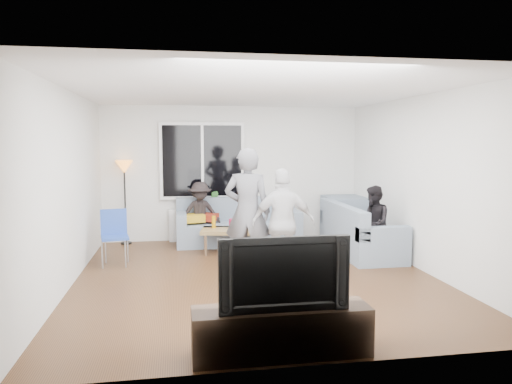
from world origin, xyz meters
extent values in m
cube|color=#56351C|center=(0.00, 0.00, -0.02)|extent=(5.00, 5.50, 0.04)
cube|color=white|center=(0.00, 0.00, 2.62)|extent=(5.00, 5.50, 0.04)
cube|color=silver|center=(0.00, 2.77, 1.30)|extent=(5.00, 0.04, 2.60)
cube|color=silver|center=(0.00, -2.77, 1.30)|extent=(5.00, 0.04, 2.60)
cube|color=silver|center=(-2.52, 0.00, 1.30)|extent=(0.04, 5.50, 2.60)
cube|color=silver|center=(2.52, 0.00, 1.30)|extent=(0.04, 5.50, 2.60)
cube|color=white|center=(-0.60, 2.69, 1.55)|extent=(1.62, 0.06, 1.47)
cube|color=black|center=(-0.60, 2.65, 1.55)|extent=(1.50, 0.02, 1.35)
cube|color=white|center=(-0.60, 2.64, 1.55)|extent=(0.05, 0.03, 1.35)
cube|color=silver|center=(-0.60, 2.65, 0.31)|extent=(1.30, 0.12, 0.62)
imported|color=#316D2B|center=(-0.40, 2.62, 0.80)|extent=(0.22, 0.19, 0.35)
imported|color=silver|center=(-1.04, 2.62, 0.70)|extent=(0.19, 0.19, 0.15)
cube|color=slate|center=(2.20, 2.27, 0.42)|extent=(0.85, 0.85, 0.85)
cube|color=gold|center=(-0.80, 2.25, 0.51)|extent=(0.44, 0.40, 0.14)
cube|color=maroon|center=(-0.54, 2.33, 0.51)|extent=(0.46, 0.44, 0.13)
cube|color=#987B49|center=(-0.13, 1.63, 0.20)|extent=(1.19, 0.79, 0.40)
cylinder|color=#971B41|center=(-0.12, 1.67, 0.49)|extent=(0.17, 0.17, 0.17)
imported|color=#525258|center=(-0.10, 0.16, 0.92)|extent=(0.77, 0.62, 1.83)
imported|color=silver|center=(0.38, -0.04, 0.77)|extent=(0.93, 0.44, 1.54)
imported|color=black|center=(2.02, 0.62, 0.61)|extent=(0.54, 0.65, 1.22)
imported|color=black|center=(-0.67, 2.30, 0.59)|extent=(0.79, 0.50, 1.17)
cube|color=#2E1F17|center=(-0.18, -2.50, 0.22)|extent=(1.60, 0.40, 0.44)
imported|color=black|center=(-0.18, -2.50, 0.77)|extent=(1.15, 0.15, 0.66)
cylinder|color=black|center=(0.21, 1.74, 0.51)|extent=(0.07, 0.07, 0.23)
cylinder|color=orange|center=(0.05, 1.58, 0.51)|extent=(0.07, 0.07, 0.23)
cylinder|color=#C88A0B|center=(-0.46, 1.75, 0.51)|extent=(0.07, 0.07, 0.22)
camera|label=1|loc=(-1.09, -6.52, 1.91)|focal=33.43mm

